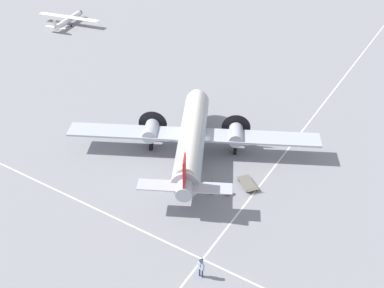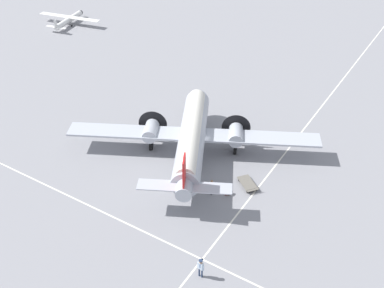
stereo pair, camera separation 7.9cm
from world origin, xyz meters
TOP-DOWN VIEW (x-y plane):
  - ground_plane at (0.00, 0.00)m, footprint 300.00×300.00m
  - apron_line_eastwest at (0.00, 7.66)m, footprint 120.00×0.16m
  - apron_line_northsouth at (10.83, 0.00)m, footprint 0.16×120.00m
  - airliner_main at (-0.38, -0.20)m, footprint 16.98×23.48m
  - crew_foreground at (12.31, 8.41)m, footprint 0.31×0.60m
  - passenger_boarding at (3.77, 4.43)m, footprint 0.53×0.30m
  - suitcase_near_door at (2.94, 5.84)m, footprint 0.43×0.13m
  - suitcase_upright_spare at (3.06, 5.62)m, footprint 0.43×0.13m
  - baggage_cart at (0.99, 6.71)m, footprint 2.37×2.56m
  - light_aircraft_distant at (-19.98, -35.64)m, footprint 8.01×10.62m

SIDE VIEW (x-z plane):
  - ground_plane at x=0.00m, z-range 0.00..0.00m
  - apron_line_eastwest at x=0.00m, z-range 0.00..0.01m
  - apron_line_northsouth at x=10.83m, z-range 0.00..0.01m
  - suitcase_upright_spare at x=3.06m, z-range -0.02..0.51m
  - suitcase_near_door at x=2.94m, z-range -0.02..0.51m
  - baggage_cart at x=0.99m, z-range 0.00..0.56m
  - light_aircraft_distant at x=-19.98m, z-range -0.18..1.86m
  - passenger_boarding at x=3.77m, z-range 0.18..1.81m
  - crew_foreground at x=12.31m, z-range 0.23..2.01m
  - airliner_main at x=-0.38m, z-range -0.37..5.40m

